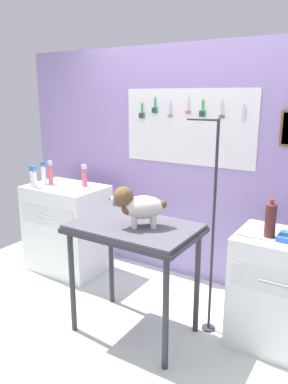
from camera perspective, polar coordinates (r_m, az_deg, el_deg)
ground at (r=3.16m, az=-4.69°, el=-21.42°), size 4.40×4.00×0.04m
rear_wall_panel at (r=3.72m, az=6.87°, el=4.05°), size 4.00×0.11×2.30m
grooming_table at (r=2.84m, az=-1.51°, el=-6.83°), size 0.95×0.62×0.90m
grooming_arm at (r=2.91m, az=10.23°, el=-6.86°), size 0.30×0.11×1.67m
dog at (r=2.72m, az=-1.01°, el=-2.05°), size 0.39×0.32×0.30m
counter_left at (r=4.09m, az=-11.54°, el=-5.38°), size 0.80×0.58×0.92m
cabinet_right at (r=3.03m, az=20.10°, el=-14.01°), size 0.68×0.54×0.86m
shampoo_bottle at (r=4.08m, az=-14.96°, el=2.60°), size 0.05×0.05×0.24m
spray_bottle_tall at (r=3.89m, az=-9.03°, el=2.26°), size 0.05×0.05×0.23m
detangler_spray at (r=3.96m, az=-16.43°, el=2.01°), size 0.07×0.07×0.22m
conditioner_bottle at (r=4.05m, az=-14.00°, el=2.66°), size 0.05×0.05×0.25m
soda_bottle at (r=2.79m, az=18.63°, el=-3.98°), size 0.08×0.08×0.27m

